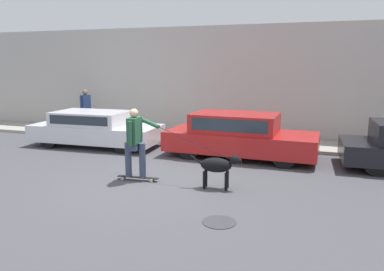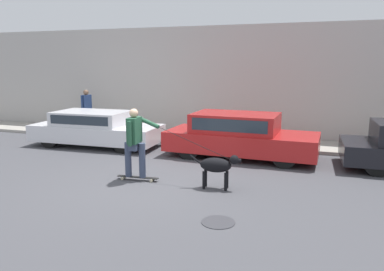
% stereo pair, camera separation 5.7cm
% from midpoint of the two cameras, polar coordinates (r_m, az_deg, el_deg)
% --- Properties ---
extents(ground_plane, '(36.00, 36.00, 0.00)m').
position_cam_midpoint_polar(ground_plane, '(9.21, -6.47, -6.89)').
color(ground_plane, '#47474C').
extents(back_wall, '(32.00, 0.30, 4.22)m').
position_cam_midpoint_polar(back_wall, '(14.61, 3.82, 8.12)').
color(back_wall, '#B2ADA8').
rests_on(back_wall, ground_plane).
extents(sidewalk_curb, '(30.00, 1.86, 0.11)m').
position_cam_midpoint_polar(sidewalk_curb, '(13.80, 2.53, -0.62)').
color(sidewalk_curb, '#A39E93').
rests_on(sidewalk_curb, ground_plane).
extents(parked_car_0, '(4.48, 1.85, 1.20)m').
position_cam_midpoint_polar(parked_car_0, '(13.31, -14.40, 1.00)').
color(parked_car_0, black).
rests_on(parked_car_0, ground_plane).
extents(parked_car_1, '(4.55, 1.95, 1.34)m').
position_cam_midpoint_polar(parked_car_1, '(11.38, 7.36, -0.06)').
color(parked_car_1, black).
rests_on(parked_car_1, ground_plane).
extents(dog, '(1.18, 0.39, 0.81)m').
position_cam_midpoint_polar(dog, '(8.47, 4.10, -4.62)').
color(dog, black).
rests_on(dog, ground_plane).
extents(skateboarder, '(2.91, 0.65, 1.76)m').
position_cam_midpoint_polar(skateboarder, '(9.06, -8.48, -0.71)').
color(skateboarder, beige).
rests_on(skateboarder, ground_plane).
extents(pedestrian_with_bag, '(0.30, 0.61, 1.67)m').
position_cam_midpoint_polar(pedestrian_with_bag, '(15.87, -15.70, 4.11)').
color(pedestrian_with_bag, brown).
rests_on(pedestrian_with_bag, sidewalk_curb).
extents(manhole_cover, '(0.61, 0.61, 0.01)m').
position_cam_midpoint_polar(manhole_cover, '(6.89, 4.25, -13.03)').
color(manhole_cover, '#38383D').
rests_on(manhole_cover, ground_plane).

